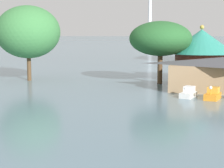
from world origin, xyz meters
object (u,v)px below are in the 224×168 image
Objects in this scene: shoreline_tree_tall_left at (28,32)px; shoreline_tree_mid at (160,39)px; pedal_boat_white at (188,93)px; pedal_boat_orange at (213,94)px; green_roof_pavilion at (201,52)px.

shoreline_tree_tall_left reaches higher than shoreline_tree_mid.
pedal_boat_white is 14.50m from shoreline_tree_mid.
pedal_boat_orange is 16.28m from shoreline_tree_mid.
pedal_boat_orange reaches higher than pedal_boat_white.
pedal_boat_orange is at bearing -19.28° from shoreline_tree_tall_left.
shoreline_tree_mid is (-5.35, 11.81, 6.50)m from pedal_boat_white.
green_roof_pavilion is at bearing -160.77° from pedal_boat_orange.
green_roof_pavilion is 7.68m from shoreline_tree_mid.
shoreline_tree_mid is at bearing -140.11° from pedal_boat_white.
green_roof_pavilion reaches higher than pedal_boat_orange.
shoreline_tree_tall_left reaches higher than pedal_boat_orange.
shoreline_tree_tall_left is (-29.94, 10.47, 7.49)m from pedal_boat_orange.
shoreline_tree_tall_left is 21.78m from shoreline_tree_mid.
shoreline_tree_tall_left is at bearing -174.81° from shoreline_tree_mid.
shoreline_tree_tall_left is at bearing -97.65° from pedal_boat_orange.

